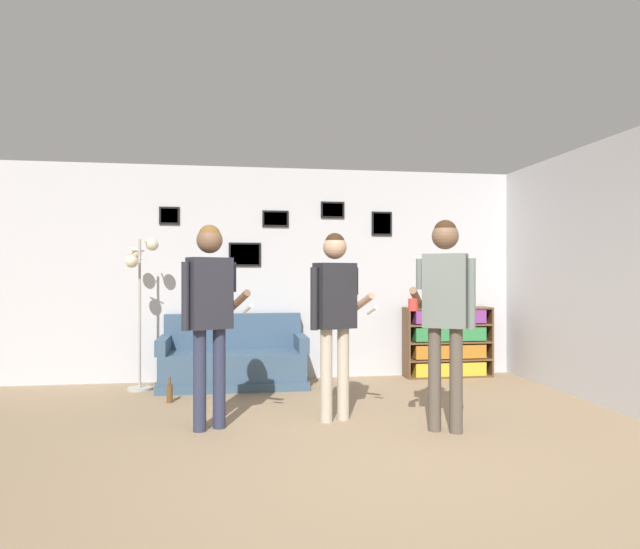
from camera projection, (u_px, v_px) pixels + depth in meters
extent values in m
plane|color=#937A5B|center=(394.00, 479.00, 3.71)|extent=(20.00, 20.00, 0.00)
cube|color=silver|center=(313.00, 273.00, 7.39)|extent=(7.71, 0.06, 2.70)
cube|color=black|center=(333.00, 210.00, 7.38)|extent=(0.31, 0.02, 0.21)
cube|color=#B2B2BC|center=(333.00, 210.00, 7.38)|extent=(0.26, 0.01, 0.17)
cube|color=black|center=(169.00, 216.00, 7.07)|extent=(0.25, 0.02, 0.22)
cube|color=beige|center=(169.00, 216.00, 7.06)|extent=(0.20, 0.01, 0.17)
cube|color=black|center=(245.00, 254.00, 7.21)|extent=(0.40, 0.02, 0.30)
cube|color=gray|center=(245.00, 254.00, 7.20)|extent=(0.36, 0.01, 0.25)
cube|color=black|center=(276.00, 219.00, 7.27)|extent=(0.34, 0.02, 0.21)
cube|color=gray|center=(276.00, 219.00, 7.26)|extent=(0.29, 0.01, 0.16)
cube|color=black|center=(382.00, 224.00, 7.48)|extent=(0.27, 0.02, 0.31)
cube|color=gray|center=(382.00, 224.00, 7.48)|extent=(0.23, 0.01, 0.27)
cube|color=silver|center=(593.00, 273.00, 5.94)|extent=(0.06, 6.09, 2.70)
cube|color=#3D5670|center=(233.00, 383.00, 6.76)|extent=(1.73, 0.80, 0.10)
cube|color=#3D5670|center=(233.00, 365.00, 6.76)|extent=(1.67, 0.74, 0.32)
cube|color=#3D5670|center=(233.00, 331.00, 7.09)|extent=(1.67, 0.14, 0.43)
cube|color=#3D5670|center=(164.00, 345.00, 6.64)|extent=(0.12, 0.74, 0.18)
cube|color=#3D5670|center=(301.00, 343.00, 6.89)|extent=(0.12, 0.74, 0.18)
cube|color=brown|center=(406.00, 343.00, 7.35)|extent=(0.02, 0.30, 0.91)
cube|color=brown|center=(488.00, 341.00, 7.52)|extent=(0.02, 0.30, 0.91)
cube|color=brown|center=(444.00, 341.00, 7.58)|extent=(1.15, 0.01, 0.91)
cube|color=brown|center=(448.00, 376.00, 7.44)|extent=(1.10, 0.30, 0.02)
cube|color=brown|center=(448.00, 308.00, 7.44)|extent=(1.10, 0.30, 0.02)
cube|color=brown|center=(448.00, 359.00, 7.44)|extent=(1.10, 0.30, 0.02)
cube|color=brown|center=(448.00, 342.00, 7.44)|extent=(1.10, 0.30, 0.02)
cube|color=brown|center=(448.00, 325.00, 7.44)|extent=(1.10, 0.30, 0.02)
cube|color=gold|center=(448.00, 368.00, 7.43)|extent=(0.95, 0.26, 0.17)
cube|color=#B77023|center=(448.00, 351.00, 7.43)|extent=(0.95, 0.26, 0.17)
cube|color=#338447|center=(448.00, 334.00, 7.43)|extent=(0.95, 0.26, 0.17)
cube|color=#7F3889|center=(448.00, 316.00, 7.43)|extent=(0.95, 0.26, 0.17)
cylinder|color=#ADA89E|center=(140.00, 389.00, 6.57)|extent=(0.28, 0.28, 0.03)
cylinder|color=#ADA89E|center=(140.00, 313.00, 6.57)|extent=(0.03, 0.03, 1.71)
cylinder|color=#ADA89E|center=(146.00, 242.00, 6.59)|extent=(0.02, 0.16, 0.02)
sphere|color=beige|center=(152.00, 245.00, 6.60)|extent=(0.15, 0.15, 0.15)
cylinder|color=#ADA89E|center=(137.00, 251.00, 6.63)|extent=(0.15, 0.09, 0.02)
sphere|color=beige|center=(135.00, 253.00, 6.68)|extent=(0.15, 0.15, 0.15)
cylinder|color=#ADA89E|center=(136.00, 259.00, 6.51)|extent=(0.15, 0.09, 0.02)
sphere|color=beige|center=(132.00, 262.00, 6.44)|extent=(0.15, 0.15, 0.15)
cylinder|color=#2D334C|center=(200.00, 380.00, 4.84)|extent=(0.11, 0.11, 0.87)
cylinder|color=#2D334C|center=(219.00, 378.00, 4.94)|extent=(0.11, 0.11, 0.87)
cube|color=#282833|center=(210.00, 293.00, 4.89)|extent=(0.41, 0.34, 0.61)
sphere|color=brown|center=(210.00, 240.00, 4.89)|extent=(0.22, 0.22, 0.22)
sphere|color=brown|center=(210.00, 236.00, 4.89)|extent=(0.19, 0.19, 0.19)
cylinder|color=#282833|center=(232.00, 277.00, 5.01)|extent=(0.07, 0.07, 0.26)
cylinder|color=brown|center=(240.00, 300.00, 4.90)|extent=(0.19, 0.31, 0.19)
cylinder|color=white|center=(247.00, 309.00, 4.78)|extent=(0.09, 0.14, 0.09)
cylinder|color=#282833|center=(186.00, 296.00, 4.77)|extent=(0.07, 0.07, 0.58)
cylinder|color=#B7AD99|center=(326.00, 375.00, 5.15)|extent=(0.11, 0.11, 0.84)
cylinder|color=#B7AD99|center=(343.00, 374.00, 5.24)|extent=(0.11, 0.11, 0.84)
cube|color=#232328|center=(335.00, 296.00, 5.19)|extent=(0.41, 0.32, 0.60)
sphere|color=tan|center=(335.00, 247.00, 5.19)|extent=(0.22, 0.22, 0.22)
sphere|color=#382314|center=(335.00, 243.00, 5.19)|extent=(0.18, 0.18, 0.18)
cylinder|color=#232328|center=(355.00, 281.00, 5.30)|extent=(0.07, 0.07, 0.25)
cylinder|color=tan|center=(363.00, 302.00, 5.18)|extent=(0.17, 0.31, 0.19)
cylinder|color=white|center=(372.00, 310.00, 5.06)|extent=(0.08, 0.14, 0.09)
cylinder|color=#232328|center=(314.00, 299.00, 5.09)|extent=(0.07, 0.07, 0.56)
cylinder|color=brown|center=(435.00, 379.00, 4.86)|extent=(0.11, 0.11, 0.88)
cylinder|color=brown|center=(456.00, 380.00, 4.79)|extent=(0.11, 0.11, 0.88)
cube|color=slate|center=(445.00, 291.00, 4.82)|extent=(0.41, 0.35, 0.63)
sphere|color=brown|center=(445.00, 236.00, 4.82)|extent=(0.23, 0.23, 0.23)
sphere|color=#382314|center=(445.00, 231.00, 4.82)|extent=(0.19, 0.19, 0.19)
cylinder|color=slate|center=(471.00, 294.00, 4.75)|extent=(0.07, 0.07, 0.59)
cylinder|color=slate|center=(420.00, 274.00, 4.90)|extent=(0.07, 0.07, 0.26)
cylinder|color=brown|center=(417.00, 298.00, 4.76)|extent=(0.21, 0.31, 0.19)
cylinder|color=red|center=(413.00, 305.00, 4.63)|extent=(0.08, 0.08, 0.10)
cylinder|color=brown|center=(170.00, 394.00, 5.93)|extent=(0.06, 0.06, 0.19)
cylinder|color=brown|center=(170.00, 381.00, 5.93)|extent=(0.03, 0.03, 0.08)
cylinder|color=red|center=(447.00, 303.00, 7.43)|extent=(0.07, 0.07, 0.11)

